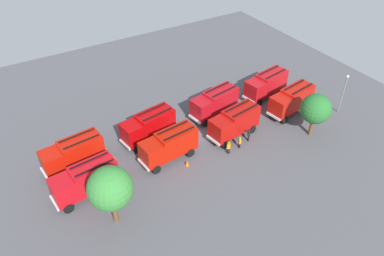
% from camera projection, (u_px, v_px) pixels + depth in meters
% --- Properties ---
extents(ground_plane, '(66.11, 66.11, 0.00)m').
position_uv_depth(ground_plane, '(192.00, 136.00, 48.44)').
color(ground_plane, '#4C4C51').
extents(fire_truck_0, '(7.49, 3.66, 3.88)m').
position_uv_depth(fire_truck_0, '(266.00, 84.00, 54.75)').
color(fire_truck_0, '#AF1015').
rests_on(fire_truck_0, ground).
extents(fire_truck_1, '(7.49, 3.65, 3.88)m').
position_uv_depth(fire_truck_1, '(215.00, 102.00, 50.95)').
color(fire_truck_1, '#AC0E16').
rests_on(fire_truck_1, ground).
extents(fire_truck_2, '(7.49, 3.63, 3.88)m').
position_uv_depth(fire_truck_2, '(148.00, 126.00, 46.76)').
color(fire_truck_2, '#B00507').
rests_on(fire_truck_2, ground).
extents(fire_truck_3, '(7.41, 3.33, 3.88)m').
position_uv_depth(fire_truck_3, '(73.00, 153.00, 42.61)').
color(fire_truck_3, '#B91307').
rests_on(fire_truck_3, ground).
extents(fire_truck_4, '(7.48, 3.62, 3.88)m').
position_uv_depth(fire_truck_4, '(292.00, 100.00, 51.46)').
color(fire_truck_4, '#B3130B').
rests_on(fire_truck_4, ground).
extents(fire_truck_5, '(7.48, 3.58, 3.88)m').
position_uv_depth(fire_truck_5, '(235.00, 122.00, 47.39)').
color(fire_truck_5, '#A90E09').
rests_on(fire_truck_5, ground).
extents(fire_truck_6, '(7.40, 3.32, 3.88)m').
position_uv_depth(fire_truck_6, '(169.00, 145.00, 43.79)').
color(fire_truck_6, '#B21305').
rests_on(fire_truck_6, ground).
extents(fire_truck_7, '(7.40, 3.31, 3.88)m').
position_uv_depth(fire_truck_7, '(85.00, 180.00, 39.26)').
color(fire_truck_7, red).
rests_on(fire_truck_7, ground).
extents(firefighter_0, '(0.48, 0.40, 1.80)m').
position_uv_depth(firefighter_0, '(94.00, 135.00, 46.99)').
color(firefighter_0, black).
rests_on(firefighter_0, ground).
extents(firefighter_1, '(0.47, 0.46, 1.60)m').
position_uv_depth(firefighter_1, '(273.00, 76.00, 59.24)').
color(firefighter_1, black).
rests_on(firefighter_1, ground).
extents(firefighter_2, '(0.47, 0.46, 1.74)m').
position_uv_depth(firefighter_2, '(229.00, 147.00, 45.22)').
color(firefighter_2, black).
rests_on(firefighter_2, ground).
extents(firefighter_3, '(0.37, 0.48, 1.61)m').
position_uv_depth(firefighter_3, '(240.00, 142.00, 46.14)').
color(firefighter_3, black).
rests_on(firefighter_3, ground).
extents(firefighter_4, '(0.42, 0.48, 1.76)m').
position_uv_depth(firefighter_4, '(249.00, 135.00, 47.15)').
color(firefighter_4, black).
rests_on(firefighter_4, ground).
extents(tree_0, '(3.88, 3.88, 6.02)m').
position_uv_depth(tree_0, '(316.00, 109.00, 46.33)').
color(tree_0, brown).
rests_on(tree_0, ground).
extents(tree_1, '(4.45, 4.45, 6.90)m').
position_uv_depth(tree_1, '(110.00, 189.00, 34.90)').
color(tree_1, brown).
rests_on(tree_1, ground).
extents(traffic_cone_0, '(0.48, 0.48, 0.68)m').
position_uv_depth(traffic_cone_0, '(187.00, 163.00, 43.91)').
color(traffic_cone_0, '#F2600C').
rests_on(traffic_cone_0, ground).
extents(traffic_cone_1, '(0.46, 0.46, 0.66)m').
position_uv_depth(traffic_cone_1, '(313.00, 118.00, 51.21)').
color(traffic_cone_1, '#F2600C').
rests_on(traffic_cone_1, ground).
extents(traffic_cone_2, '(0.45, 0.45, 0.65)m').
position_uv_depth(traffic_cone_2, '(114.00, 158.00, 44.71)').
color(traffic_cone_2, '#F2600C').
rests_on(traffic_cone_2, ground).
extents(lamppost, '(0.36, 0.36, 5.96)m').
position_uv_depth(lamppost, '(344.00, 91.00, 50.68)').
color(lamppost, slate).
rests_on(lamppost, ground).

